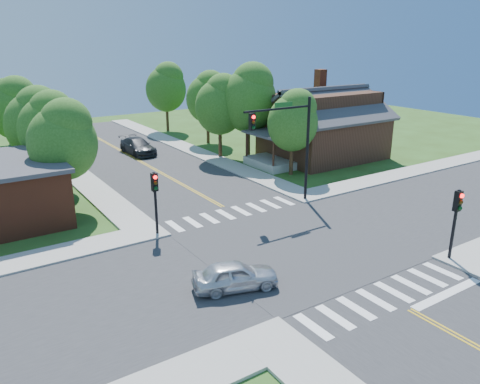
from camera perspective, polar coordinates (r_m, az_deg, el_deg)
ground at (r=25.89m, az=6.66°, el=-6.67°), size 100.00×100.00×0.00m
road_ns at (r=25.88m, az=6.66°, el=-6.63°), size 10.00×90.00×0.04m
road_ew at (r=25.87m, az=6.66°, el=-6.62°), size 90.00×10.00×0.04m
intersection_patch at (r=25.89m, az=6.66°, el=-6.67°), size 10.20×10.20×0.06m
sidewalk_ne at (r=47.09m, az=9.18°, el=4.78°), size 40.00×40.00×0.14m
crosswalk_north at (r=30.47m, az=-0.81°, el=-2.52°), size 8.85×2.00×0.01m
crosswalk_south at (r=22.05m, az=17.23°, el=-11.99°), size 8.85×2.00×0.01m
centerline at (r=25.87m, az=6.66°, el=-6.57°), size 0.30×90.00×0.01m
stop_bar at (r=23.23m, az=23.95°, el=-11.33°), size 4.60×0.45×0.09m
signal_mast_ne at (r=30.89m, az=5.94°, el=6.95°), size 5.30×0.42×7.20m
signal_pole_se at (r=25.56m, az=24.89°, el=-2.20°), size 0.34×0.42×3.80m
signal_pole_nw at (r=26.63m, az=-10.31°, el=0.04°), size 0.34×0.42×3.80m
house_ne at (r=44.83m, az=10.08°, el=8.31°), size 13.05×8.80×7.11m
tree_e_a at (r=38.36m, az=6.59°, el=8.83°), size 4.17×3.97×7.10m
tree_e_b at (r=43.42m, az=1.18°, el=11.61°), size 5.23×4.97×8.90m
tree_e_c at (r=50.48m, az=-3.90°, el=11.63°), size 4.55×4.32×7.73m
tree_e_d at (r=57.95m, az=-8.94°, el=12.65°), size 4.86×4.61×8.26m
tree_w_a at (r=31.79m, az=-20.69°, el=6.17°), size 4.34×4.13×7.38m
tree_w_b at (r=38.37m, az=-23.54°, el=7.97°), size 4.48×4.26×7.62m
tree_w_c at (r=46.17m, az=-25.71°, el=9.36°), size 4.60×4.37×7.82m
tree_w_d at (r=55.41m, az=-26.69°, el=9.84°), size 4.10×3.90×6.97m
tree_house at (r=43.86m, az=-2.36°, el=10.78°), size 4.63×4.40×7.88m
tree_bldg at (r=36.82m, az=-22.17°, el=7.55°), size 4.36×4.15×7.42m
car_silver at (r=21.38m, az=-0.58°, el=-10.21°), size 3.80×4.78×1.32m
car_dgrey at (r=47.03m, az=-12.35°, el=5.44°), size 2.55×5.40×1.52m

